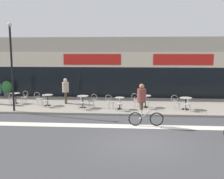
{
  "coord_description": "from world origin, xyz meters",
  "views": [
    {
      "loc": [
        -0.41,
        -10.5,
        3.74
      ],
      "look_at": [
        -1.67,
        6.38,
        1.28
      ],
      "focal_mm": 42.0,
      "sensor_mm": 36.0,
      "label": 1
    }
  ],
  "objects_px": {
    "bistro_table_4": "(146,99)",
    "planter_pot": "(7,88)",
    "cafe_chair_2_side": "(92,100)",
    "cafe_chair_4_near": "(146,101)",
    "cafe_chair_3_side": "(110,101)",
    "cafe_chair_1_near": "(44,100)",
    "cafe_chair_1_side": "(38,98)",
    "cyclist_1": "(143,102)",
    "bistro_table_5": "(186,101)",
    "bistro_table_0": "(16,96)",
    "cafe_chair_0_side": "(24,96)",
    "bistro_table_2": "(83,99)",
    "bistro_table_3": "(120,101)",
    "cafe_chair_2_near": "(81,102)",
    "pedestrian_far_end": "(66,89)",
    "cafe_chair_0_near": "(12,98)",
    "lamp_post": "(11,61)",
    "cafe_chair_5_side": "(176,101)",
    "bistro_table_1": "(48,98)",
    "cafe_chair_4_side": "(136,99)",
    "cafe_chair_3_near": "(119,103)",
    "cafe_chair_5_near": "(188,103)"
  },
  "relations": [
    {
      "from": "cafe_chair_1_side",
      "to": "bistro_table_1",
      "type": "bearing_deg",
      "value": -0.12
    },
    {
      "from": "cafe_chair_2_side",
      "to": "bistro_table_3",
      "type": "bearing_deg",
      "value": 165.85
    },
    {
      "from": "cafe_chair_1_near",
      "to": "bistro_table_4",
      "type": "bearing_deg",
      "value": -85.87
    },
    {
      "from": "bistro_table_4",
      "to": "cafe_chair_2_near",
      "type": "bearing_deg",
      "value": -165.22
    },
    {
      "from": "pedestrian_far_end",
      "to": "bistro_table_1",
      "type": "bearing_deg",
      "value": 26.67
    },
    {
      "from": "cafe_chair_4_near",
      "to": "planter_pot",
      "type": "distance_m",
      "value": 11.43
    },
    {
      "from": "bistro_table_5",
      "to": "bistro_table_2",
      "type": "bearing_deg",
      "value": 179.91
    },
    {
      "from": "cafe_chair_4_near",
      "to": "bistro_table_1",
      "type": "bearing_deg",
      "value": 85.89
    },
    {
      "from": "bistro_table_4",
      "to": "cafe_chair_3_near",
      "type": "height_order",
      "value": "cafe_chair_3_near"
    },
    {
      "from": "bistro_table_4",
      "to": "cafe_chair_3_side",
      "type": "relative_size",
      "value": 0.86
    },
    {
      "from": "bistro_table_1",
      "to": "pedestrian_far_end",
      "type": "height_order",
      "value": "pedestrian_far_end"
    },
    {
      "from": "bistro_table_0",
      "to": "cafe_chair_0_side",
      "type": "xyz_separation_m",
      "value": [
        0.63,
        -0.0,
        0.0
      ]
    },
    {
      "from": "cafe_chair_2_side",
      "to": "cafe_chair_4_near",
      "type": "relative_size",
      "value": 1.0
    },
    {
      "from": "bistro_table_4",
      "to": "planter_pot",
      "type": "xyz_separation_m",
      "value": [
        -10.84,
        3.01,
        0.16
      ]
    },
    {
      "from": "bistro_table_5",
      "to": "cafe_chair_4_side",
      "type": "bearing_deg",
      "value": 171.57
    },
    {
      "from": "bistro_table_2",
      "to": "cyclist_1",
      "type": "xyz_separation_m",
      "value": [
        3.71,
        -3.53,
        0.57
      ]
    },
    {
      "from": "bistro_table_5",
      "to": "cafe_chair_0_near",
      "type": "xyz_separation_m",
      "value": [
        -11.53,
        0.4,
        -0.02
      ]
    },
    {
      "from": "cafe_chair_1_side",
      "to": "cafe_chair_3_side",
      "type": "xyz_separation_m",
      "value": [
        4.92,
        -0.71,
        0.0
      ]
    },
    {
      "from": "bistro_table_5",
      "to": "cafe_chair_3_side",
      "type": "height_order",
      "value": "cafe_chair_3_side"
    },
    {
      "from": "bistro_table_0",
      "to": "cafe_chair_0_side",
      "type": "distance_m",
      "value": 0.63
    },
    {
      "from": "bistro_table_2",
      "to": "cafe_chair_1_near",
      "type": "height_order",
      "value": "cafe_chair_1_near"
    },
    {
      "from": "cafe_chair_1_side",
      "to": "cafe_chair_3_near",
      "type": "distance_m",
      "value": 5.71
    },
    {
      "from": "bistro_table_0",
      "to": "cafe_chair_3_side",
      "type": "distance_m",
      "value": 6.86
    },
    {
      "from": "bistro_table_0",
      "to": "planter_pot",
      "type": "bearing_deg",
      "value": 126.55
    },
    {
      "from": "bistro_table_1",
      "to": "cafe_chair_4_side",
      "type": "relative_size",
      "value": 0.81
    },
    {
      "from": "bistro_table_2",
      "to": "bistro_table_5",
      "type": "xyz_separation_m",
      "value": [
        6.57,
        -0.01,
        -0.02
      ]
    },
    {
      "from": "cafe_chair_2_near",
      "to": "pedestrian_far_end",
      "type": "bearing_deg",
      "value": 32.13
    },
    {
      "from": "cafe_chair_2_side",
      "to": "cafe_chair_4_near",
      "type": "bearing_deg",
      "value": 170.1
    },
    {
      "from": "planter_pot",
      "to": "cafe_chair_1_near",
      "type": "bearing_deg",
      "value": -40.06
    },
    {
      "from": "cyclist_1",
      "to": "cafe_chair_2_side",
      "type": "bearing_deg",
      "value": 129.52
    },
    {
      "from": "cafe_chair_5_near",
      "to": "bistro_table_2",
      "type": "bearing_deg",
      "value": 92.05
    },
    {
      "from": "cafe_chair_4_near",
      "to": "cyclist_1",
      "type": "bearing_deg",
      "value": 175.73
    },
    {
      "from": "bistro_table_2",
      "to": "cafe_chair_3_side",
      "type": "distance_m",
      "value": 1.8
    },
    {
      "from": "cafe_chair_1_side",
      "to": "bistro_table_2",
      "type": "bearing_deg",
      "value": -9.09
    },
    {
      "from": "cafe_chair_5_side",
      "to": "cafe_chair_1_near",
      "type": "bearing_deg",
      "value": -177.7
    },
    {
      "from": "bistro_table_4",
      "to": "cyclist_1",
      "type": "xyz_separation_m",
      "value": [
        -0.35,
        -3.97,
        0.57
      ]
    },
    {
      "from": "cafe_chair_1_side",
      "to": "cafe_chair_5_side",
      "type": "distance_m",
      "value": 9.09
    },
    {
      "from": "bistro_table_3",
      "to": "cafe_chair_4_near",
      "type": "relative_size",
      "value": 0.82
    },
    {
      "from": "lamp_post",
      "to": "bistro_table_0",
      "type": "bearing_deg",
      "value": 111.82
    },
    {
      "from": "bistro_table_4",
      "to": "cafe_chair_5_side",
      "type": "relative_size",
      "value": 0.86
    },
    {
      "from": "bistro_table_2",
      "to": "cafe_chair_3_near",
      "type": "xyz_separation_m",
      "value": [
        2.42,
        -0.85,
        -0.04
      ]
    },
    {
      "from": "bistro_table_2",
      "to": "cafe_chair_3_side",
      "type": "relative_size",
      "value": 0.86
    },
    {
      "from": "cafe_chair_1_near",
      "to": "cafe_chair_1_side",
      "type": "xyz_separation_m",
      "value": [
        -0.63,
        0.63,
        0.0
      ]
    },
    {
      "from": "bistro_table_3",
      "to": "cafe_chair_2_near",
      "type": "bearing_deg",
      "value": -170.47
    },
    {
      "from": "pedestrian_far_end",
      "to": "cyclist_1",
      "type": "bearing_deg",
      "value": 128.08
    },
    {
      "from": "bistro_table_4",
      "to": "lamp_post",
      "type": "height_order",
      "value": "lamp_post"
    },
    {
      "from": "bistro_table_3",
      "to": "cafe_chair_0_side",
      "type": "relative_size",
      "value": 0.82
    },
    {
      "from": "bistro_table_5",
      "to": "cafe_chair_1_side",
      "type": "bearing_deg",
      "value": 177.03
    },
    {
      "from": "cafe_chair_0_side",
      "to": "cafe_chair_4_near",
      "type": "height_order",
      "value": "same"
    },
    {
      "from": "bistro_table_0",
      "to": "cafe_chair_3_side",
      "type": "xyz_separation_m",
      "value": [
        6.75,
        -1.23,
        0.0
      ]
    }
  ]
}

